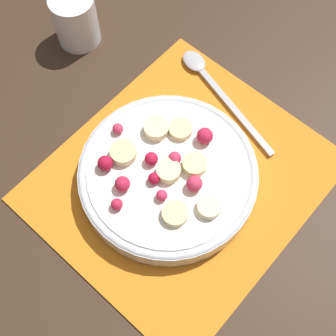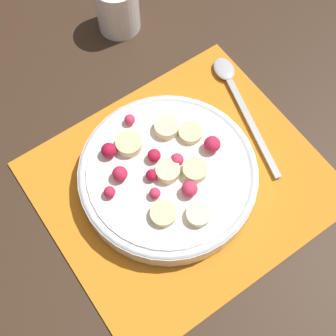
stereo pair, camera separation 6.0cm
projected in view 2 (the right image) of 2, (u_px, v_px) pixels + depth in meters
name	position (u px, v px, depth m)	size (l,w,h in m)	color
ground_plane	(182.00, 183.00, 0.64)	(3.00, 3.00, 0.00)	#382619
placemat	(182.00, 182.00, 0.64)	(0.37, 0.32, 0.01)	orange
fruit_bowl	(168.00, 174.00, 0.62)	(0.24, 0.24, 0.05)	silver
spoon	(234.00, 90.00, 0.69)	(0.07, 0.21, 0.01)	#B2B2B7
drinking_glass	(117.00, 7.00, 0.72)	(0.07, 0.07, 0.08)	white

